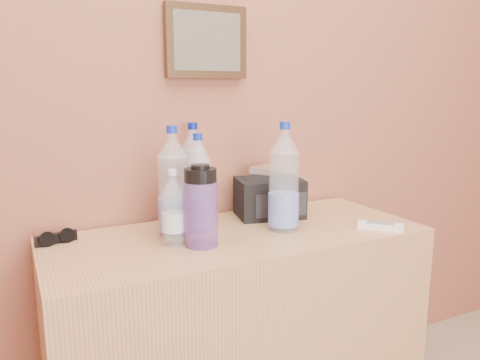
% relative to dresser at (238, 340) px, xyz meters
% --- Properties ---
extents(picture_frame, '(0.30, 0.03, 0.25)m').
position_rel_dresser_xyz_m(picture_frame, '(0.00, 0.25, 1.01)').
color(picture_frame, '#382311').
rests_on(picture_frame, room_shell).
extents(dresser, '(1.23, 0.51, 0.77)m').
position_rel_dresser_xyz_m(dresser, '(0.00, 0.00, 0.00)').
color(dresser, '#AC804F').
rests_on(dresser, ground).
extents(pet_large_a, '(0.10, 0.10, 0.35)m').
position_rel_dresser_xyz_m(pet_large_a, '(-0.19, 0.07, 0.54)').
color(pet_large_a, silver).
rests_on(pet_large_a, dresser).
extents(pet_large_b, '(0.10, 0.10, 0.35)m').
position_rel_dresser_xyz_m(pet_large_b, '(-0.08, 0.20, 0.54)').
color(pet_large_b, silver).
rests_on(pet_large_b, dresser).
extents(pet_large_c, '(0.09, 0.09, 0.33)m').
position_rel_dresser_xyz_m(pet_large_c, '(-0.10, 0.08, 0.53)').
color(pet_large_c, silver).
rests_on(pet_large_c, dresser).
extents(pet_large_d, '(0.10, 0.10, 0.36)m').
position_rel_dresser_xyz_m(pet_large_d, '(0.15, -0.03, 0.55)').
color(pet_large_d, silver).
rests_on(pet_large_d, dresser).
extents(pet_small, '(0.07, 0.07, 0.23)m').
position_rel_dresser_xyz_m(pet_small, '(-0.23, -0.02, 0.49)').
color(pet_small, white).
rests_on(pet_small, dresser).
extents(nalgene_bottle, '(0.10, 0.10, 0.25)m').
position_rel_dresser_xyz_m(nalgene_bottle, '(-0.15, -0.06, 0.51)').
color(nalgene_bottle, '#7447A9').
rests_on(nalgene_bottle, dresser).
extents(sunglasses, '(0.13, 0.07, 0.03)m').
position_rel_dresser_xyz_m(sunglasses, '(-0.55, 0.15, 0.40)').
color(sunglasses, black).
rests_on(sunglasses, dresser).
extents(ac_remote, '(0.14, 0.14, 0.02)m').
position_rel_dresser_xyz_m(ac_remote, '(0.45, -0.18, 0.40)').
color(ac_remote, silver).
rests_on(ac_remote, dresser).
extents(toiletry_bag, '(0.27, 0.22, 0.16)m').
position_rel_dresser_xyz_m(toiletry_bag, '(0.19, 0.13, 0.47)').
color(toiletry_bag, black).
rests_on(toiletry_bag, dresser).
extents(foil_packet, '(0.14, 0.13, 0.02)m').
position_rel_dresser_xyz_m(foil_packet, '(0.20, 0.15, 0.56)').
color(foil_packet, silver).
rests_on(foil_packet, toiletry_bag).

